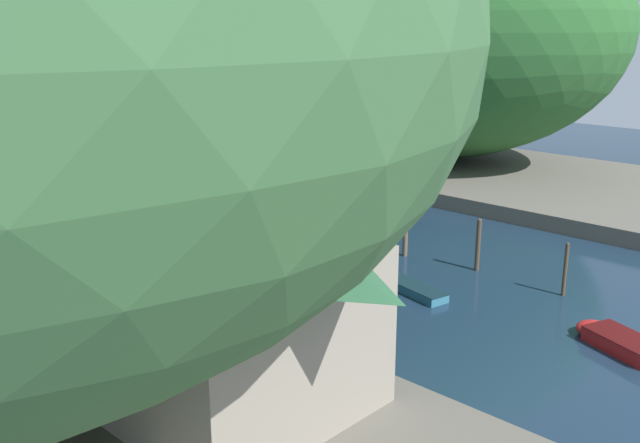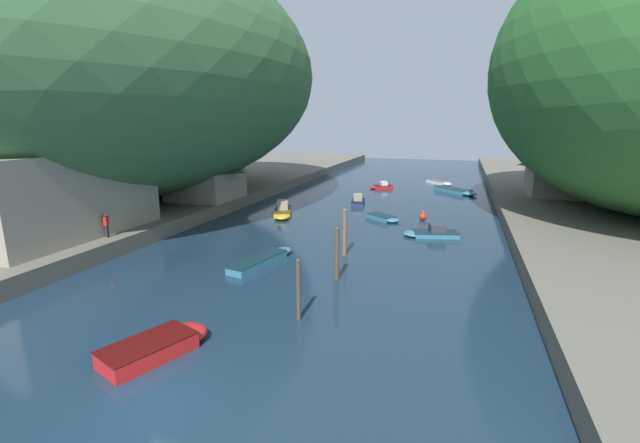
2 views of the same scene
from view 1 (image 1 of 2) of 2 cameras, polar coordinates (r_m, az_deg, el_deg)
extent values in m
plane|color=#192D42|center=(51.49, -5.78, -0.06)|extent=(130.00, 130.00, 0.00)
cube|color=#666056|center=(68.66, 9.31, 4.36)|extent=(22.00, 120.00, 1.16)
ellipsoid|color=#2D662D|center=(70.18, 7.91, 14.99)|extent=(28.26, 39.56, 23.93)
cube|color=gray|center=(26.32, -10.32, -6.91)|extent=(8.01, 12.52, 5.73)
pyramid|color=#38704C|center=(25.06, -10.76, 1.45)|extent=(8.65, 13.53, 2.17)
cube|color=gray|center=(40.68, -20.55, -1.61)|extent=(5.99, 6.22, 2.82)
pyramid|color=#3D4247|center=(40.10, -20.86, 1.42)|extent=(6.47, 6.72, 1.64)
cube|color=gray|center=(71.41, -0.57, 6.74)|extent=(5.00, 6.81, 3.09)
pyramid|color=#38704C|center=(71.07, -0.57, 8.64)|extent=(5.40, 7.35, 1.68)
cube|color=gold|center=(45.49, -10.98, -2.11)|extent=(2.79, 4.26, 0.51)
ellipsoid|color=gold|center=(44.44, -8.85, -2.44)|extent=(2.03, 2.36, 0.51)
cube|color=#4C3E0E|center=(45.41, -11.00, -1.79)|extent=(2.84, 4.35, 0.03)
cube|color=#9E937F|center=(45.35, -11.16, -1.24)|extent=(1.47, 1.67, 0.91)
cube|color=navy|center=(54.57, -10.67, 0.90)|extent=(1.88, 3.52, 0.43)
ellipsoid|color=navy|center=(55.72, -11.91, 1.14)|extent=(1.53, 1.87, 0.43)
cube|color=black|center=(54.52, -10.68, 1.13)|extent=(1.92, 3.59, 0.03)
cube|color=#9E937F|center=(54.36, -10.62, 1.48)|extent=(1.12, 1.31, 0.74)
cube|color=teal|center=(38.64, 7.19, -5.26)|extent=(2.17, 4.85, 0.47)
ellipsoid|color=teal|center=(40.29, 4.96, -4.29)|extent=(1.64, 2.54, 0.47)
cube|color=#132A33|center=(38.55, 7.20, -4.91)|extent=(2.22, 4.95, 0.03)
cube|color=red|center=(34.52, 23.18, -9.00)|extent=(2.86, 3.80, 0.66)
ellipsoid|color=red|center=(35.53, 21.14, -8.05)|extent=(2.16, 2.18, 0.66)
cube|color=#450A0A|center=(34.38, 23.25, -8.48)|extent=(2.91, 3.88, 0.03)
cube|color=teal|center=(52.65, 4.40, 0.54)|extent=(3.73, 2.65, 0.35)
ellipsoid|color=teal|center=(51.17, 3.62, 0.10)|extent=(2.08, 2.13, 0.35)
cube|color=#132A33|center=(52.60, 4.40, 0.74)|extent=(3.80, 2.70, 0.03)
cube|color=#333842|center=(52.61, 4.46, 1.08)|extent=(1.47, 1.55, 0.63)
cube|color=teal|center=(52.01, -3.15, 0.39)|extent=(3.08, 2.83, 0.39)
ellipsoid|color=teal|center=(52.16, -1.62, 0.45)|extent=(1.93, 1.92, 0.39)
cube|color=#132A33|center=(51.96, -3.16, 0.61)|extent=(3.14, 2.89, 0.03)
cube|color=red|center=(64.76, -16.50, 2.87)|extent=(2.79, 2.31, 0.41)
ellipsoid|color=red|center=(63.76, -17.08, 2.63)|extent=(1.67, 1.68, 0.41)
cube|color=#450A0A|center=(64.72, -16.51, 3.06)|extent=(2.84, 2.36, 0.03)
cube|color=silver|center=(64.72, -16.50, 3.31)|extent=(1.19, 1.22, 0.56)
cube|color=white|center=(74.09, -14.76, 4.60)|extent=(3.43, 3.50, 0.43)
ellipsoid|color=white|center=(73.67, -13.39, 4.63)|extent=(2.14, 2.15, 0.43)
cube|color=#525252|center=(74.05, -14.77, 4.78)|extent=(3.50, 3.57, 0.03)
cube|color=teal|center=(69.36, -9.96, 4.18)|extent=(4.90, 5.05, 0.52)
ellipsoid|color=teal|center=(68.95, -7.83, 4.20)|extent=(3.06, 3.09, 0.52)
cube|color=#132A33|center=(69.31, -9.97, 4.40)|extent=(5.00, 5.15, 0.03)
cylinder|color=#4C3D2D|center=(39.55, 19.02, -3.73)|extent=(0.20, 0.20, 2.80)
sphere|color=#4C3D2D|center=(39.11, 19.21, -1.74)|extent=(0.18, 0.18, 0.18)
cylinder|color=#4C3D2D|center=(42.10, 12.52, -1.94)|extent=(0.28, 0.28, 2.95)
sphere|color=#4C3D2D|center=(41.66, 12.65, 0.06)|extent=(0.25, 0.25, 0.25)
cylinder|color=brown|center=(43.90, 6.85, -0.86)|extent=(0.31, 0.31, 3.03)
sphere|color=brown|center=(43.47, 6.92, 1.13)|extent=(0.28, 0.28, 0.28)
sphere|color=red|center=(55.07, -0.95, 1.44)|extent=(0.66, 0.66, 0.66)
cone|color=red|center=(54.95, -0.96, 1.94)|extent=(0.33, 0.33, 0.33)
cylinder|color=#282D3D|center=(32.93, -10.74, -6.74)|extent=(0.13, 0.13, 0.85)
cylinder|color=#282D3D|center=(33.09, -10.85, -6.63)|extent=(0.13, 0.13, 0.85)
cube|color=#2D2D33|center=(32.74, -10.86, -5.50)|extent=(0.32, 0.43, 0.62)
sphere|color=tan|center=(32.59, -10.90, -4.81)|extent=(0.22, 0.22, 0.22)
cylinder|color=#282D3D|center=(30.01, -3.77, -8.80)|extent=(0.13, 0.13, 0.85)
cylinder|color=#282D3D|center=(30.09, -4.07, -8.74)|extent=(0.13, 0.13, 0.85)
cube|color=#B2231E|center=(29.75, -3.95, -7.49)|extent=(0.33, 0.43, 0.62)
sphere|color=tan|center=(29.58, -3.96, -6.74)|extent=(0.22, 0.22, 0.22)
camera|label=2|loc=(41.33, 46.10, 3.85)|focal=24.00mm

